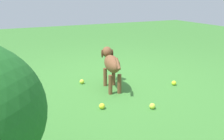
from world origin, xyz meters
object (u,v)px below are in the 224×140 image
(tennis_ball_0, at_px, (174,83))
(tennis_ball_1, at_px, (82,82))
(tennis_ball_3, at_px, (102,106))
(dog, at_px, (111,63))
(tennis_ball_2, at_px, (152,106))

(tennis_ball_0, distance_m, tennis_ball_1, 1.32)
(tennis_ball_0, relative_size, tennis_ball_3, 1.00)
(tennis_ball_1, height_order, tennis_ball_3, same)
(tennis_ball_0, xyz_separation_m, tennis_ball_3, (-1.21, -0.24, 0.00))
(tennis_ball_0, distance_m, tennis_ball_3, 1.24)
(tennis_ball_3, bearing_deg, dog, 55.59)
(tennis_ball_1, xyz_separation_m, tennis_ball_3, (-0.05, -0.86, 0.00))
(tennis_ball_2, height_order, tennis_ball_3, same)
(tennis_ball_3, bearing_deg, tennis_ball_1, 86.85)
(tennis_ball_1, bearing_deg, tennis_ball_3, -93.15)
(tennis_ball_1, distance_m, tennis_ball_3, 0.86)
(dog, height_order, tennis_ball_1, dog)
(tennis_ball_2, bearing_deg, tennis_ball_3, 154.84)
(dog, bearing_deg, tennis_ball_1, 54.77)
(dog, relative_size, tennis_ball_0, 11.78)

